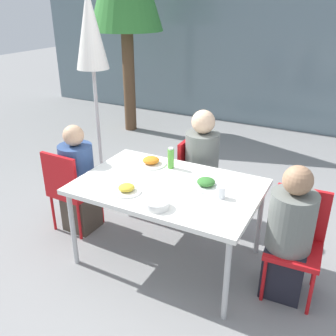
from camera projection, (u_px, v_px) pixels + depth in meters
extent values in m
plane|color=gray|center=(168.00, 257.00, 3.40)|extent=(24.00, 24.00, 0.00)
cube|color=slate|center=(286.00, 40.00, 6.20)|extent=(10.00, 0.20, 3.00)
cube|color=white|center=(168.00, 187.00, 3.10)|extent=(1.50, 0.99, 0.04)
cylinder|color=#B7B7B7|center=(73.00, 229.00, 3.19)|extent=(0.04, 0.04, 0.70)
cylinder|color=#B7B7B7|center=(226.00, 280.00, 2.61)|extent=(0.04, 0.04, 0.70)
cylinder|color=#B7B7B7|center=(129.00, 187.00, 3.89)|extent=(0.04, 0.04, 0.70)
cylinder|color=#B7B7B7|center=(259.00, 220.00, 3.32)|extent=(0.04, 0.04, 0.70)
cube|color=red|center=(76.00, 190.00, 3.70)|extent=(0.41, 0.41, 0.04)
cube|color=red|center=(60.00, 177.00, 3.46)|extent=(0.40, 0.05, 0.42)
cylinder|color=red|center=(77.00, 198.00, 4.00)|extent=(0.03, 0.03, 0.39)
cylinder|color=red|center=(102.00, 206.00, 3.84)|extent=(0.03, 0.03, 0.39)
cylinder|color=red|center=(53.00, 213.00, 3.73)|extent=(0.03, 0.03, 0.39)
cylinder|color=red|center=(79.00, 222.00, 3.58)|extent=(0.03, 0.03, 0.39)
cube|color=#473D33|center=(82.00, 209.00, 3.76)|extent=(0.30, 0.30, 0.43)
cylinder|color=navy|center=(77.00, 168.00, 3.57)|extent=(0.32, 0.32, 0.47)
sphere|color=tan|center=(73.00, 135.00, 3.43)|extent=(0.20, 0.20, 0.20)
cube|color=red|center=(294.00, 250.00, 2.83)|extent=(0.42, 0.42, 0.04)
cube|color=red|center=(301.00, 212.00, 2.88)|extent=(0.40, 0.05, 0.42)
cylinder|color=red|center=(311.00, 293.00, 2.71)|extent=(0.03, 0.03, 0.39)
cylinder|color=red|center=(263.00, 280.00, 2.84)|extent=(0.03, 0.03, 0.39)
cylinder|color=red|center=(315.00, 266.00, 2.99)|extent=(0.03, 0.03, 0.39)
cylinder|color=red|center=(272.00, 254.00, 3.12)|extent=(0.03, 0.03, 0.39)
cube|color=black|center=(284.00, 269.00, 2.93)|extent=(0.32, 0.32, 0.43)
cylinder|color=slate|center=(291.00, 221.00, 2.74)|extent=(0.34, 0.34, 0.45)
sphere|color=#9E7556|center=(298.00, 180.00, 2.60)|extent=(0.21, 0.21, 0.21)
cube|color=red|center=(203.00, 182.00, 3.87)|extent=(0.40, 0.40, 0.04)
cube|color=red|center=(187.00, 158.00, 3.85)|extent=(0.04, 0.40, 0.42)
cylinder|color=red|center=(222.00, 196.00, 4.03)|extent=(0.03, 0.03, 0.39)
cylinder|color=red|center=(211.00, 211.00, 3.76)|extent=(0.03, 0.03, 0.39)
cylinder|color=red|center=(193.00, 190.00, 4.17)|extent=(0.03, 0.03, 0.39)
cylinder|color=red|center=(181.00, 203.00, 3.90)|extent=(0.03, 0.03, 0.39)
cube|color=black|center=(200.00, 200.00, 3.92)|extent=(0.31, 0.31, 0.43)
cylinder|color=slate|center=(202.00, 158.00, 3.72)|extent=(0.34, 0.34, 0.52)
sphere|color=beige|center=(203.00, 122.00, 3.56)|extent=(0.23, 0.23, 0.23)
cylinder|color=#333333|center=(103.00, 181.00, 4.74)|extent=(0.36, 0.36, 0.05)
cylinder|color=#BCBCBC|center=(95.00, 94.00, 4.28)|extent=(0.04, 0.04, 2.27)
cone|color=silver|center=(90.00, 28.00, 3.98)|extent=(0.36, 0.36, 0.85)
cylinder|color=white|center=(127.00, 191.00, 2.97)|extent=(0.23, 0.23, 0.01)
ellipsoid|color=gold|center=(126.00, 187.00, 2.96)|extent=(0.13, 0.13, 0.05)
cylinder|color=white|center=(151.00, 164.00, 3.45)|extent=(0.28, 0.28, 0.01)
ellipsoid|color=orange|center=(151.00, 160.00, 3.44)|extent=(0.15, 0.15, 0.06)
cylinder|color=white|center=(206.00, 186.00, 3.05)|extent=(0.27, 0.27, 0.01)
ellipsoid|color=#33702D|center=(206.00, 182.00, 3.04)|extent=(0.15, 0.15, 0.06)
cylinder|color=#51A338|center=(171.00, 159.00, 3.35)|extent=(0.06, 0.06, 0.18)
cylinder|color=white|center=(171.00, 149.00, 3.31)|extent=(0.04, 0.04, 0.02)
cylinder|color=white|center=(221.00, 192.00, 2.87)|extent=(0.07, 0.07, 0.09)
cylinder|color=white|center=(157.00, 204.00, 2.74)|extent=(0.19, 0.19, 0.06)
cylinder|color=brown|center=(129.00, 82.00, 6.35)|extent=(0.20, 0.20, 1.65)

